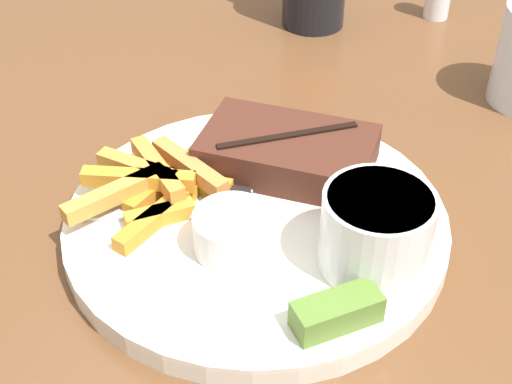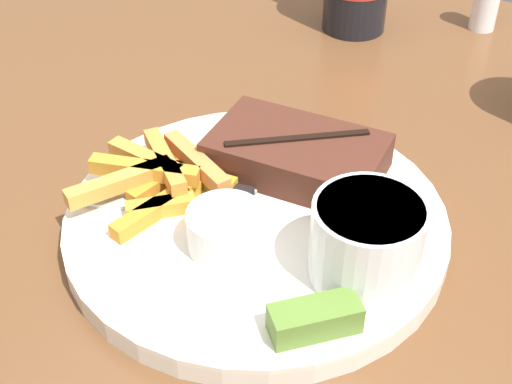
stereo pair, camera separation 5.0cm
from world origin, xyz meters
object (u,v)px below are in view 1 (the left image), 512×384
at_px(steak_portion, 288,152).
at_px(coleslaw_cup, 377,227).
at_px(fork_utensil, 156,213).
at_px(dipping_sauce_cup, 237,232).
at_px(pickle_spear, 337,312).
at_px(dinner_plate, 256,223).
at_px(knife_utensil, 243,183).

height_order(steak_portion, coleslaw_cup, coleslaw_cup).
bearing_deg(coleslaw_cup, fork_utensil, -174.55).
bearing_deg(steak_portion, dipping_sauce_cup, -88.63).
xyz_separation_m(dipping_sauce_cup, pickle_spear, (0.08, -0.04, -0.01)).
bearing_deg(steak_portion, dinner_plate, -90.75).
distance_m(coleslaw_cup, pickle_spear, 0.06).
bearing_deg(dinner_plate, knife_utensil, 130.40).
distance_m(fork_utensil, knife_utensil, 0.07).
xyz_separation_m(dinner_plate, steak_portion, (0.00, 0.06, 0.02)).
distance_m(dinner_plate, steak_portion, 0.07).
height_order(dipping_sauce_cup, knife_utensil, dipping_sauce_cup).
bearing_deg(steak_portion, fork_utensil, -125.81).
relative_size(fork_utensil, knife_utensil, 0.77).
bearing_deg(fork_utensil, pickle_spear, -41.43).
bearing_deg(coleslaw_cup, knife_utensil, 159.89).
bearing_deg(dipping_sauce_cup, coleslaw_cup, 15.22).
relative_size(dinner_plate, pickle_spear, 5.03).
bearing_deg(dinner_plate, coleslaw_cup, -9.75).
xyz_separation_m(steak_portion, coleslaw_cup, (0.09, -0.08, 0.02)).
bearing_deg(dipping_sauce_cup, fork_utensil, 172.58).
relative_size(steak_portion, pickle_spear, 2.49).
distance_m(coleslaw_cup, dipping_sauce_cup, 0.09).
relative_size(dinner_plate, dipping_sauce_cup, 5.17).
distance_m(steak_portion, coleslaw_cup, 0.12).
height_order(dipping_sauce_cup, fork_utensil, dipping_sauce_cup).
bearing_deg(pickle_spear, dipping_sauce_cup, 156.67).
xyz_separation_m(dipping_sauce_cup, knife_utensil, (-0.03, 0.07, -0.01)).
xyz_separation_m(dinner_plate, dipping_sauce_cup, (0.00, -0.04, 0.03)).
distance_m(dipping_sauce_cup, pickle_spear, 0.09).
xyz_separation_m(coleslaw_cup, dipping_sauce_cup, (-0.09, -0.02, -0.02)).
bearing_deg(dipping_sauce_cup, dinner_plate, 94.65).
bearing_deg(coleslaw_cup, steak_portion, 139.54).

